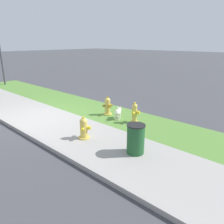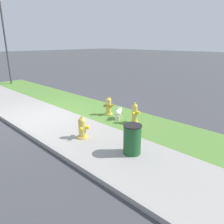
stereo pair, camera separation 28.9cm
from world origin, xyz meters
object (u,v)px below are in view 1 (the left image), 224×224
Objects in this scene: fire_hydrant_far_end at (108,106)px; trash_bin at (136,139)px; small_white_dog at (118,112)px; fire_hydrant_across_street at (84,128)px; fire_hydrant_near_corner at (135,113)px.

trash_bin is (2.67, -1.77, 0.04)m from fire_hydrant_far_end.
fire_hydrant_across_street is at bearing 164.72° from small_white_dog.
fire_hydrant_far_end is 3.20m from trash_bin.
small_white_dog is at bearing -98.97° from fire_hydrant_near_corner.
fire_hydrant_across_street is at bearing -169.83° from trash_bin.
fire_hydrant_near_corner is 0.94× the size of trash_bin.
fire_hydrant_across_street is at bearing 47.98° from fire_hydrant_far_end.
fire_hydrant_far_end is 0.64m from small_white_dog.
small_white_dog is (-0.38, 1.97, -0.06)m from fire_hydrant_across_street.
fire_hydrant_near_corner reaches higher than fire_hydrant_across_street.
fire_hydrant_near_corner reaches higher than small_white_dog.
fire_hydrant_far_end is (-1.01, 2.07, 0.03)m from fire_hydrant_across_street.
fire_hydrant_across_street is 2.01m from small_white_dog.
small_white_dog is at bearing 153.78° from fire_hydrant_across_street.
small_white_dog is (-0.68, -0.10, -0.09)m from fire_hydrant_near_corner.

